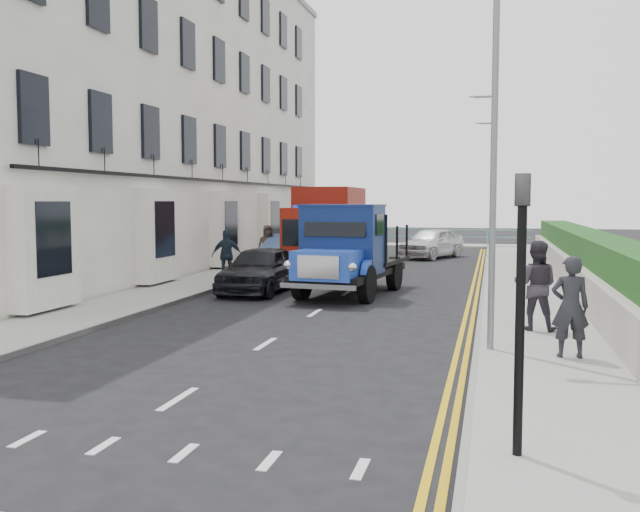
{
  "coord_description": "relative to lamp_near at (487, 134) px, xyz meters",
  "views": [
    {
      "loc": [
        4.3,
        -15.17,
        2.82
      ],
      "look_at": [
        0.01,
        2.5,
        1.4
      ],
      "focal_mm": 40.0,
      "sensor_mm": 36.0,
      "label": 1
    }
  ],
  "objects": [
    {
      "name": "ground",
      "position": [
        -4.18,
        2.0,
        -4.0
      ],
      "size": [
        120.0,
        120.0,
        0.0
      ],
      "primitive_type": "plane",
      "color": "black",
      "rests_on": "ground"
    },
    {
      "name": "pavement_west",
      "position": [
        -9.38,
        11.0,
        -3.94
      ],
      "size": [
        2.4,
        38.0,
        0.12
      ],
      "primitive_type": "cube",
      "color": "gray",
      "rests_on": "ground"
    },
    {
      "name": "pavement_east",
      "position": [
        1.12,
        11.0,
        -3.94
      ],
      "size": [
        2.6,
        38.0,
        0.12
      ],
      "primitive_type": "cube",
      "color": "gray",
      "rests_on": "ground"
    },
    {
      "name": "promenade",
      "position": [
        -4.18,
        31.0,
        -3.94
      ],
      "size": [
        30.0,
        2.5,
        0.12
      ],
      "primitive_type": "cube",
      "color": "gray",
      "rests_on": "ground"
    },
    {
      "name": "sea_plane",
      "position": [
        -4.18,
        62.0,
        -4.0
      ],
      "size": [
        120.0,
        120.0,
        0.0
      ],
      "primitive_type": "plane",
      "color": "slate",
      "rests_on": "ground"
    },
    {
      "name": "terrace_west",
      "position": [
        -13.65,
        15.0,
        3.17
      ],
      "size": [
        6.31,
        30.2,
        14.25
      ],
      "color": "white",
      "rests_on": "ground"
    },
    {
      "name": "garden_east",
      "position": [
        3.03,
        11.0,
        -3.1
      ],
      "size": [
        1.45,
        28.0,
        1.75
      ],
      "color": "#B2AD9E",
      "rests_on": "ground"
    },
    {
      "name": "seafront_railing",
      "position": [
        -4.18,
        30.2,
        -3.42
      ],
      "size": [
        13.0,
        0.08,
        1.11
      ],
      "color": "#59B2A5",
      "rests_on": "ground"
    },
    {
      "name": "lamp_near",
      "position": [
        0.0,
        0.0,
        0.0
      ],
      "size": [
        1.23,
        0.18,
        7.0
      ],
      "color": "slate",
      "rests_on": "ground"
    },
    {
      "name": "lamp_mid",
      "position": [
        0.0,
        16.0,
        0.0
      ],
      "size": [
        1.23,
        0.18,
        7.0
      ],
      "color": "slate",
      "rests_on": "ground"
    },
    {
      "name": "lamp_far",
      "position": [
        0.0,
        26.0,
        0.0
      ],
      "size": [
        1.23,
        0.18,
        7.0
      ],
      "color": "slate",
      "rests_on": "ground"
    },
    {
      "name": "traffic_signal",
      "position": [
        0.42,
        -5.5,
        -1.92
      ],
      "size": [
        0.16,
        0.2,
        3.1
      ],
      "color": "black",
      "rests_on": "ground"
    },
    {
      "name": "bedford_lorry",
      "position": [
        -4.06,
        7.05,
        -2.77
      ],
      "size": [
        2.8,
        5.82,
        2.66
      ],
      "rotation": [
        0.0,
        0.0,
        -0.11
      ],
      "color": "black",
      "rests_on": "ground"
    },
    {
      "name": "red_lorry",
      "position": [
        -6.34,
        14.7,
        -2.22
      ],
      "size": [
        2.33,
        6.45,
        3.35
      ],
      "rotation": [
        0.0,
        0.0,
        0.03
      ],
      "color": "black",
      "rests_on": "ground"
    },
    {
      "name": "parked_car_front",
      "position": [
        -6.78,
        7.49,
        -3.28
      ],
      "size": [
        1.8,
        4.27,
        1.44
      ],
      "primitive_type": "imported",
      "rotation": [
        0.0,
        0.0,
        -0.02
      ],
      "color": "black",
      "rests_on": "ground"
    },
    {
      "name": "parked_car_mid",
      "position": [
        -7.78,
        14.0,
        -3.27
      ],
      "size": [
        1.89,
        4.54,
        1.46
      ],
      "primitive_type": "imported",
      "rotation": [
        0.0,
        0.0,
        -0.08
      ],
      "color": "#5C80C5",
      "rests_on": "ground"
    },
    {
      "name": "parked_car_rear",
      "position": [
        -6.92,
        17.0,
        -3.23
      ],
      "size": [
        2.76,
        5.48,
        1.53
      ],
      "primitive_type": "imported",
      "rotation": [
        0.0,
        0.0,
        0.12
      ],
      "color": "#B1B1B6",
      "rests_on": "ground"
    },
    {
      "name": "seafront_car_left",
      "position": [
        -7.35,
        24.38,
        -3.31
      ],
      "size": [
        3.55,
        5.39,
        1.38
      ],
      "primitive_type": "imported",
      "rotation": [
        0.0,
        0.0,
        2.86
      ],
      "color": "black",
      "rests_on": "ground"
    },
    {
      "name": "seafront_car_right",
      "position": [
        -2.78,
        22.0,
        -3.24
      ],
      "size": [
        3.33,
        4.78,
        1.51
      ],
      "primitive_type": "imported",
      "rotation": [
        0.0,
        0.0,
        -0.39
      ],
      "color": "silver",
      "rests_on": "ground"
    },
    {
      "name": "pedestrian_east_near",
      "position": [
        1.44,
        -0.39,
        -3.0
      ],
      "size": [
        0.68,
        0.49,
        1.76
      ],
      "primitive_type": "imported",
      "rotation": [
        0.0,
        0.0,
        3.25
      ],
      "color": "black",
      "rests_on": "pavement_east"
    },
    {
      "name": "pedestrian_east_far",
      "position": [
        1.02,
        2.19,
        -2.94
      ],
      "size": [
        1.01,
        0.84,
        1.87
      ],
      "primitive_type": "imported",
      "rotation": [
        0.0,
        0.0,
        2.99
      ],
      "color": "#2F2A34",
      "rests_on": "pavement_east"
    },
    {
      "name": "pedestrian_west_near",
      "position": [
        -8.58,
        9.35,
        -3.02
      ],
      "size": [
        1.09,
        0.75,
        1.72
      ],
      "primitive_type": "imported",
      "rotation": [
        0.0,
        0.0,
        3.51
      ],
      "color": "#1C2732",
      "rests_on": "pavement_west"
    },
    {
      "name": "pedestrian_west_far",
      "position": [
        -8.59,
        13.89,
        -3.01
      ],
      "size": [
        1.0,
        0.85,
        1.74
      ],
      "primitive_type": "imported",
      "rotation": [
        0.0,
        0.0,
        0.42
      ],
      "color": "#3F362D",
      "rests_on": "pavement_west"
    }
  ]
}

